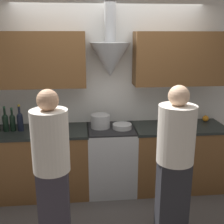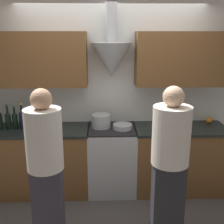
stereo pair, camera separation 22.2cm
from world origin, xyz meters
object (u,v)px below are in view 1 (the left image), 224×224
at_px(wine_bottle_3, 5,122).
at_px(person_foreground_right, 175,159).
at_px(stove_range, 111,159).
at_px(wine_bottle_5, 20,121).
at_px(mixing_bowl, 122,126).
at_px(person_foreground_left, 52,167).
at_px(wine_bottle_4, 13,122).
at_px(stock_pot, 100,121).
at_px(orange_fruit, 206,118).

distance_m(wine_bottle_3, person_foreground_right, 2.17).
bearing_deg(stove_range, wine_bottle_5, 179.47).
relative_size(wine_bottle_3, mixing_bowl, 1.29).
relative_size(mixing_bowl, person_foreground_left, 0.15).
xyz_separation_m(stove_range, mixing_bowl, (0.14, -0.03, 0.48)).
bearing_deg(stove_range, wine_bottle_4, 179.13).
bearing_deg(wine_bottle_3, stock_pot, 1.31).
xyz_separation_m(wine_bottle_5, stock_pot, (1.04, 0.03, -0.05)).
distance_m(stock_pot, person_foreground_right, 1.28).
relative_size(stock_pot, person_foreground_right, 0.15).
relative_size(wine_bottle_3, person_foreground_right, 0.20).
relative_size(wine_bottle_5, person_foreground_right, 0.21).
relative_size(person_foreground_left, person_foreground_right, 1.00).
bearing_deg(orange_fruit, wine_bottle_4, -176.86).
xyz_separation_m(stove_range, person_foreground_left, (-0.66, -1.10, 0.45)).
bearing_deg(mixing_bowl, orange_fruit, 9.08).
height_order(wine_bottle_4, person_foreground_left, person_foreground_left).
height_order(stove_range, mixing_bowl, mixing_bowl).
bearing_deg(person_foreground_right, mixing_bowl, 111.48).
bearing_deg(stock_pot, wine_bottle_4, -179.02).
xyz_separation_m(wine_bottle_3, wine_bottle_4, (0.09, 0.01, -0.01)).
bearing_deg(mixing_bowl, person_foreground_left, -127.14).
distance_m(mixing_bowl, person_foreground_right, 1.08).
distance_m(wine_bottle_5, mixing_bowl, 1.33).
height_order(stock_pot, mixing_bowl, stock_pot).
bearing_deg(stock_pot, orange_fruit, 4.76).
xyz_separation_m(wine_bottle_4, person_foreground_right, (1.81, -1.06, -0.12)).
distance_m(wine_bottle_4, wine_bottle_5, 0.10).
xyz_separation_m(wine_bottle_5, orange_fruit, (2.55, 0.15, -0.09)).
height_order(stove_range, person_foreground_left, person_foreground_left).
relative_size(wine_bottle_3, wine_bottle_4, 1.07).
bearing_deg(wine_bottle_4, wine_bottle_3, -174.26).
bearing_deg(person_foreground_right, wine_bottle_3, 151.12).
relative_size(wine_bottle_4, mixing_bowl, 1.20).
height_order(wine_bottle_3, person_foreground_right, person_foreground_right).
height_order(stove_range, wine_bottle_4, wine_bottle_4).
relative_size(wine_bottle_4, person_foreground_left, 0.19).
height_order(wine_bottle_4, mixing_bowl, wine_bottle_4).
distance_m(person_foreground_left, person_foreground_right, 1.20).
xyz_separation_m(wine_bottle_4, orange_fruit, (2.65, 0.15, -0.08)).
xyz_separation_m(orange_fruit, person_foreground_left, (-2.04, -1.26, -0.04)).
bearing_deg(wine_bottle_4, person_foreground_left, -61.28).
relative_size(wine_bottle_3, person_foreground_left, 0.20).
height_order(mixing_bowl, orange_fruit, orange_fruit).
relative_size(wine_bottle_4, wine_bottle_5, 0.88).
bearing_deg(stove_range, person_foreground_left, -121.18).
distance_m(wine_bottle_4, orange_fruit, 2.66).
height_order(wine_bottle_4, person_foreground_right, person_foreground_right).
bearing_deg(wine_bottle_3, orange_fruit, 3.23).
bearing_deg(wine_bottle_3, mixing_bowl, -1.63).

